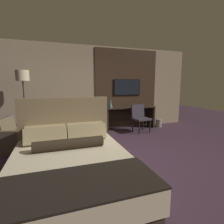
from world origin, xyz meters
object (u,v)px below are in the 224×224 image
Objects in this scene: bed at (71,166)px; waste_bin at (159,123)px; desk_chair at (140,116)px; armchair_by_window at (19,139)px; book at (142,106)px; vase_tall at (110,103)px; floor_lamp at (23,82)px; desk at (129,114)px; tv at (127,87)px.

bed is 4.48m from waste_bin.
desk_chair is 3.16× the size of waste_bin.
armchair_by_window is 4.54m from waste_bin.
armchair_by_window is 3.96m from book.
vase_tall is (-0.85, 0.49, 0.38)m from desk_chair.
desk_chair is (2.46, 2.51, 0.20)m from bed.
floor_lamp reaches higher than vase_tall.
armchair_by_window is 4.24× the size of book.
desk_chair is 1.05m from vase_tall.
armchair_by_window is 2.90m from vase_tall.
vase_tall is (-0.70, -0.03, 0.39)m from desk.
desk is at bearing -56.09° from armchair_by_window.
bed is at bearing -127.29° from desk.
desk_chair reaches higher than book.
desk_chair is 0.46× the size of floor_lamp.
desk is 0.80m from vase_tall.
desk is 2.03× the size of desk_chair.
waste_bin is (4.38, 0.12, -1.47)m from floor_lamp.
desk_chair is (0.15, -0.52, 0.00)m from desk.
floor_lamp is 3.83m from book.
book is at bearing -2.26° from vase_tall.
tv is 3.56× the size of waste_bin.
bed is 3.52m from desk_chair.
floor_lamp is at bearing -174.27° from vase_tall.
waste_bin is at bearing 1.63° from floor_lamp.
bed is at bearing -133.34° from book.
vase_tall is at bearing -177.14° from desk.
tv is at bearing 94.69° from desk_chair.
floor_lamp is at bearing 11.40° from armchair_by_window.
desk_chair is 3.58m from floor_lamp.
floor_lamp reaches higher than bed.
bed is at bearing -136.73° from armchair_by_window.
tv is (-0.00, 0.20, 0.92)m from desk.
desk_chair reaches higher than armchair_by_window.
tv reaches higher than book.
waste_bin is at bearing 39.85° from bed.
tv reaches higher than desk_chair.
book is (0.48, -0.28, -0.65)m from tv.
desk_chair is 0.89× the size of armchair_by_window.
armchair_by_window is at bearing -177.66° from desk_chair.
vase_tall is at bearing -52.39° from armchair_by_window.
vase_tall is (1.61, 3.00, 0.58)m from bed.
armchair_by_window reaches higher than waste_bin.
waste_bin is (1.12, -0.37, -1.30)m from tv.
desk is at bearing 98.92° from desk_chair.
floor_lamp is 6.83× the size of vase_tall.
floor_lamp is 6.83× the size of waste_bin.
desk is at bearing 171.55° from waste_bin.
book is at bearing 172.45° from waste_bin.
waste_bin is (0.65, -0.09, -0.64)m from book.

